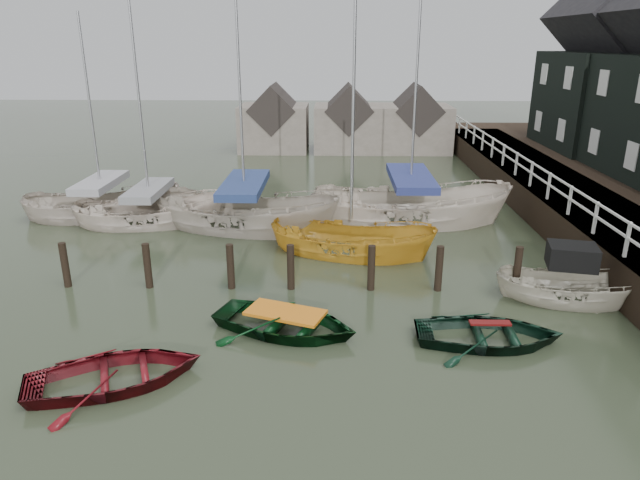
{
  "coord_description": "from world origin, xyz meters",
  "views": [
    {
      "loc": [
        0.07,
        -12.7,
        7.08
      ],
      "look_at": [
        -0.34,
        3.47,
        1.4
      ],
      "focal_mm": 32.0,
      "sensor_mm": 36.0,
      "label": 1
    }
  ],
  "objects_px": {
    "rowboat_green": "(286,331)",
    "sailboat_e": "(104,215)",
    "rowboat_dkgreen": "(488,342)",
    "sailboat_d": "(409,220)",
    "rowboat_red": "(117,384)",
    "sailboat_a": "(152,222)",
    "motorboat": "(568,298)",
    "sailboat_b": "(246,226)",
    "sailboat_c": "(351,253)"
  },
  "relations": [
    {
      "from": "rowboat_green",
      "to": "sailboat_a",
      "type": "xyz_separation_m",
      "value": [
        -6.22,
        8.94,
        0.07
      ]
    },
    {
      "from": "motorboat",
      "to": "sailboat_a",
      "type": "relative_size",
      "value": 0.37
    },
    {
      "from": "sailboat_d",
      "to": "sailboat_e",
      "type": "xyz_separation_m",
      "value": [
        -12.85,
        0.38,
        0.0
      ]
    },
    {
      "from": "sailboat_c",
      "to": "rowboat_green",
      "type": "bearing_deg",
      "value": 179.27
    },
    {
      "from": "rowboat_green",
      "to": "sailboat_a",
      "type": "distance_m",
      "value": 10.89
    },
    {
      "from": "rowboat_green",
      "to": "rowboat_red",
      "type": "bearing_deg",
      "value": 145.31
    },
    {
      "from": "sailboat_c",
      "to": "sailboat_e",
      "type": "distance_m",
      "value": 11.14
    },
    {
      "from": "sailboat_b",
      "to": "rowboat_dkgreen",
      "type": "bearing_deg",
      "value": -126.18
    },
    {
      "from": "rowboat_red",
      "to": "rowboat_dkgreen",
      "type": "height_order",
      "value": "rowboat_red"
    },
    {
      "from": "sailboat_e",
      "to": "motorboat",
      "type": "bearing_deg",
      "value": -127.59
    },
    {
      "from": "rowboat_red",
      "to": "sailboat_d",
      "type": "distance_m",
      "value": 14.3
    },
    {
      "from": "rowboat_green",
      "to": "sailboat_d",
      "type": "relative_size",
      "value": 0.3
    },
    {
      "from": "rowboat_green",
      "to": "rowboat_dkgreen",
      "type": "relative_size",
      "value": 1.06
    },
    {
      "from": "rowboat_dkgreen",
      "to": "motorboat",
      "type": "xyz_separation_m",
      "value": [
        2.88,
        2.4,
        0.1
      ]
    },
    {
      "from": "rowboat_dkgreen",
      "to": "sailboat_e",
      "type": "bearing_deg",
      "value": 55.19
    },
    {
      "from": "motorboat",
      "to": "sailboat_d",
      "type": "height_order",
      "value": "sailboat_d"
    },
    {
      "from": "rowboat_red",
      "to": "sailboat_e",
      "type": "xyz_separation_m",
      "value": [
        -5.04,
        12.35,
        0.06
      ]
    },
    {
      "from": "sailboat_e",
      "to": "sailboat_c",
      "type": "bearing_deg",
      "value": -123.61
    },
    {
      "from": "sailboat_c",
      "to": "sailboat_e",
      "type": "height_order",
      "value": "sailboat_c"
    },
    {
      "from": "sailboat_c",
      "to": "sailboat_e",
      "type": "bearing_deg",
      "value": 85.03
    },
    {
      "from": "motorboat",
      "to": "rowboat_dkgreen",
      "type": "bearing_deg",
      "value": 141.91
    },
    {
      "from": "rowboat_dkgreen",
      "to": "sailboat_d",
      "type": "bearing_deg",
      "value": 6.72
    },
    {
      "from": "sailboat_d",
      "to": "sailboat_e",
      "type": "height_order",
      "value": "sailboat_d"
    },
    {
      "from": "sailboat_d",
      "to": "rowboat_red",
      "type": "bearing_deg",
      "value": 149.12
    },
    {
      "from": "rowboat_red",
      "to": "sailboat_d",
      "type": "bearing_deg",
      "value": -54.94
    },
    {
      "from": "rowboat_green",
      "to": "sailboat_a",
      "type": "height_order",
      "value": "sailboat_a"
    },
    {
      "from": "rowboat_red",
      "to": "rowboat_green",
      "type": "xyz_separation_m",
      "value": [
        3.5,
        2.47,
        0.0
      ]
    },
    {
      "from": "rowboat_green",
      "to": "sailboat_d",
      "type": "xyz_separation_m",
      "value": [
        4.31,
        9.51,
        0.06
      ]
    },
    {
      "from": "rowboat_dkgreen",
      "to": "sailboat_d",
      "type": "distance_m",
      "value": 9.99
    },
    {
      "from": "sailboat_d",
      "to": "sailboat_a",
      "type": "bearing_deg",
      "value": 95.34
    },
    {
      "from": "rowboat_red",
      "to": "sailboat_e",
      "type": "height_order",
      "value": "sailboat_e"
    },
    {
      "from": "rowboat_green",
      "to": "sailboat_b",
      "type": "xyz_separation_m",
      "value": [
        -2.3,
        8.53,
        0.06
      ]
    },
    {
      "from": "rowboat_green",
      "to": "sailboat_b",
      "type": "distance_m",
      "value": 8.84
    },
    {
      "from": "rowboat_green",
      "to": "sailboat_b",
      "type": "height_order",
      "value": "sailboat_b"
    },
    {
      "from": "sailboat_a",
      "to": "sailboat_c",
      "type": "bearing_deg",
      "value": -120.43
    },
    {
      "from": "motorboat",
      "to": "sailboat_b",
      "type": "xyz_separation_m",
      "value": [
        -10.24,
        6.58,
        -0.04
      ]
    },
    {
      "from": "sailboat_e",
      "to": "rowboat_red",
      "type": "bearing_deg",
      "value": -169.69
    },
    {
      "from": "rowboat_dkgreen",
      "to": "sailboat_a",
      "type": "height_order",
      "value": "sailboat_a"
    },
    {
      "from": "rowboat_red",
      "to": "sailboat_a",
      "type": "distance_m",
      "value": 11.72
    },
    {
      "from": "motorboat",
      "to": "sailboat_c",
      "type": "height_order",
      "value": "sailboat_c"
    },
    {
      "from": "sailboat_b",
      "to": "sailboat_a",
      "type": "bearing_deg",
      "value": 98.66
    },
    {
      "from": "rowboat_red",
      "to": "motorboat",
      "type": "bearing_deg",
      "value": -90.7
    },
    {
      "from": "sailboat_a",
      "to": "sailboat_b",
      "type": "distance_m",
      "value": 3.94
    },
    {
      "from": "sailboat_d",
      "to": "sailboat_e",
      "type": "relative_size",
      "value": 1.36
    },
    {
      "from": "sailboat_b",
      "to": "sailboat_d",
      "type": "relative_size",
      "value": 1.0
    },
    {
      "from": "rowboat_green",
      "to": "sailboat_c",
      "type": "bearing_deg",
      "value": 2.62
    },
    {
      "from": "rowboat_dkgreen",
      "to": "sailboat_d",
      "type": "xyz_separation_m",
      "value": [
        -0.75,
        9.96,
        0.06
      ]
    },
    {
      "from": "rowboat_green",
      "to": "sailboat_e",
      "type": "height_order",
      "value": "sailboat_e"
    },
    {
      "from": "rowboat_dkgreen",
      "to": "sailboat_c",
      "type": "distance_m",
      "value": 7.01
    },
    {
      "from": "rowboat_green",
      "to": "rowboat_dkgreen",
      "type": "bearing_deg",
      "value": -75.01
    }
  ]
}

